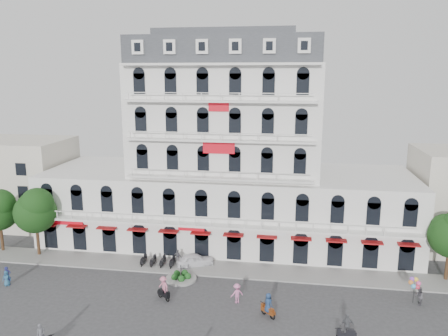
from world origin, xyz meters
TOP-DOWN VIEW (x-y plane):
  - ground at (0.00, 0.00)m, footprint 120.00×120.00m
  - sidewalk at (0.00, 9.00)m, footprint 53.00×4.00m
  - main_building at (0.00, 18.00)m, footprint 45.00×15.00m
  - flank_building_west at (-30.00, 20.00)m, footprint 14.00×10.00m
  - traffic_island at (-3.00, 6.00)m, footprint 3.20×3.20m
  - parked_scooter_row at (-6.35, 8.80)m, footprint 4.40×1.80m
  - tree_west_inner at (-20.95, 9.48)m, footprint 4.76×4.76m
  - parked_car at (-2.30, 9.50)m, footprint 4.42×3.14m
  - rider_east at (6.27, 0.32)m, footprint 1.35×1.27m
  - rider_northeast at (12.65, -2.18)m, footprint 1.70×0.60m
  - rider_center at (-3.62, 1.80)m, footprint 1.45×1.28m
  - pedestrian_left at (-20.00, 2.10)m, footprint 0.92×0.84m
  - pedestrian_mid at (-4.26, 9.50)m, footprint 1.12×0.76m
  - pedestrian_right at (3.27, 2.30)m, footprint 1.40×1.21m
  - pedestrian_far at (-20.00, 2.25)m, footprint 0.84×0.82m
  - balloon_vendor at (19.73, 4.56)m, footprint 1.40×1.32m

SIDE VIEW (x-z plane):
  - ground at x=0.00m, z-range 0.00..0.00m
  - parked_scooter_row at x=-6.35m, z-range -0.55..0.55m
  - sidewalk at x=0.00m, z-range 0.00..0.16m
  - traffic_island at x=-3.00m, z-range -0.54..1.06m
  - parked_car at x=-2.30m, z-range 0.00..1.40m
  - pedestrian_left at x=-20.00m, z-range 0.00..1.57m
  - pedestrian_mid at x=-4.26m, z-range 0.00..1.77m
  - pedestrian_right at x=3.27m, z-range 0.00..1.88m
  - pedestrian_far at x=-20.00m, z-range 0.00..1.94m
  - rider_northeast at x=12.65m, z-range -0.01..2.22m
  - rider_east at x=6.27m, z-range 0.01..2.24m
  - rider_center at x=-3.62m, z-range 0.08..2.43m
  - balloon_vendor at x=19.73m, z-range 0.04..2.49m
  - tree_west_inner at x=-20.95m, z-range 1.56..9.81m
  - flank_building_west at x=-30.00m, z-range 0.00..12.00m
  - main_building at x=0.00m, z-range -2.94..22.86m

